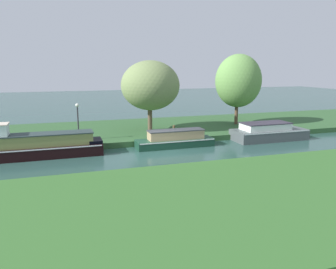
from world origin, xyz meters
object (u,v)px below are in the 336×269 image
willow_tree_left (150,86)px  mooring_post_near (174,131)px  slate_cruiser (268,132)px  forest_barge (175,140)px  lamp_post (78,117)px  willow_tree_centre (238,81)px  black_narrowboat (37,146)px

willow_tree_left → mooring_post_near: bearing=-72.7°
slate_cruiser → mooring_post_near: size_ratio=6.44×
slate_cruiser → willow_tree_left: size_ratio=1.02×
willow_tree_left → mooring_post_near: willow_tree_left is taller
forest_barge → willow_tree_left: bearing=97.5°
mooring_post_near → lamp_post: bearing=171.6°
forest_barge → willow_tree_left: willow_tree_left is taller
willow_tree_centre → mooring_post_near: willow_tree_centre is taller
mooring_post_near → black_narrowboat: bearing=-171.8°
forest_barge → lamp_post: size_ratio=2.09×
slate_cruiser → willow_tree_centre: (0.06, 4.86, 3.65)m
forest_barge → willow_tree_centre: willow_tree_centre is taller
slate_cruiser → lamp_post: 14.02m
lamp_post → willow_tree_left: bearing=19.5°
black_narrowboat → willow_tree_left: 9.96m
black_narrowboat → slate_cruiser: (16.34, 0.00, -0.11)m
willow_tree_left → black_narrowboat: bearing=-152.4°
slate_cruiser → willow_tree_left: bearing=151.5°
lamp_post → mooring_post_near: lamp_post is taller
willow_tree_centre → lamp_post: size_ratio=2.38×
lamp_post → forest_barge: bearing=-20.2°
lamp_post → mooring_post_near: size_ratio=2.94×
mooring_post_near → willow_tree_left: bearing=107.3°
willow_tree_centre → willow_tree_left: bearing=-176.4°
black_narrowboat → lamp_post: bearing=41.8°
slate_cruiser → mooring_post_near: slate_cruiser is taller
lamp_post → mooring_post_near: 6.84m
black_narrowboat → willow_tree_left: (8.32, 4.35, 3.30)m
willow_tree_left → lamp_post: size_ratio=2.15×
forest_barge → willow_tree_centre: 9.68m
forest_barge → black_narrowboat: bearing=-180.0°
forest_barge → slate_cruiser: bearing=0.0°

